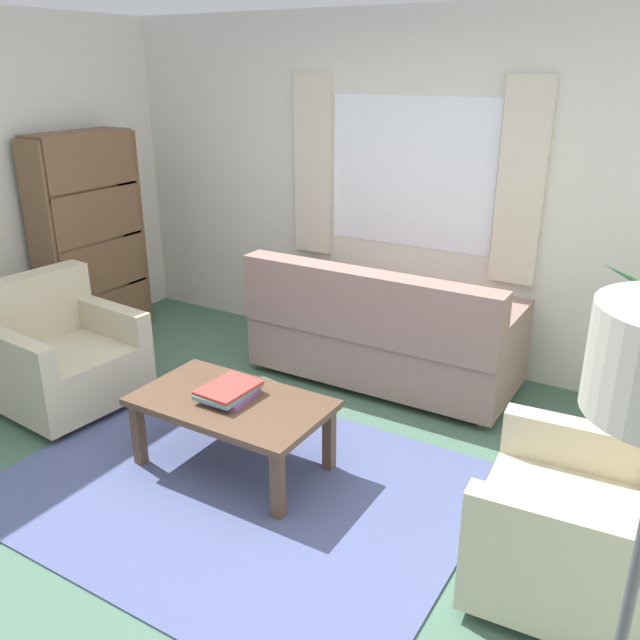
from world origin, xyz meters
name	(u,v)px	position (x,y,z in m)	size (l,w,h in m)	color
ground_plane	(238,488)	(0.00, 0.00, 0.00)	(6.24, 6.24, 0.00)	#476B56
wall_back	(413,192)	(0.00, 2.26, 1.30)	(5.32, 0.12, 2.60)	silver
window_with_curtains	(409,174)	(0.00, 2.18, 1.45)	(1.98, 0.07, 1.40)	white
area_rug	(238,487)	(0.00, 0.00, 0.01)	(2.52, 1.93, 0.01)	#4C5684
couch	(381,336)	(0.09, 1.60, 0.37)	(1.90, 0.82, 0.92)	gray
armchair_left	(60,356)	(-1.64, 0.19, 0.35)	(0.89, 0.91, 0.88)	#BCB293
armchair_right	(591,526)	(1.79, 0.18, 0.35)	(0.88, 0.90, 0.88)	#BCB293
coffee_table	(232,409)	(-0.15, 0.17, 0.38)	(1.10, 0.64, 0.44)	brown
book_stack_on_table	(229,392)	(-0.17, 0.18, 0.48)	(0.27, 0.34, 0.07)	#7F478C
bookshelf	(94,236)	(-2.35, 1.19, 0.89)	(0.30, 0.94, 1.72)	brown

